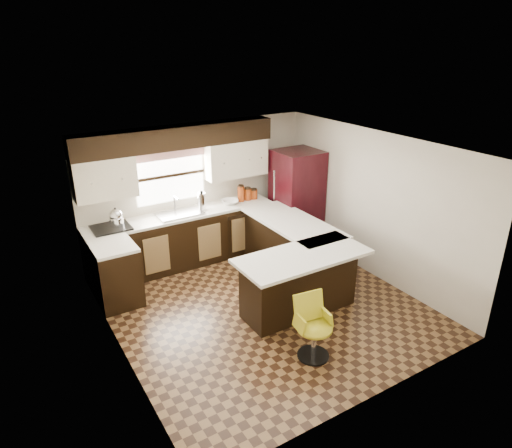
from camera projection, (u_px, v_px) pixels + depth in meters
floor at (264, 306)px, 6.81m from camera, size 4.40×4.40×0.00m
ceiling at (265, 147)px, 5.89m from camera, size 4.40×4.40×0.00m
wall_back at (198, 190)px, 8.09m from camera, size 4.40×0.00×4.40m
wall_front at (381, 306)px, 4.62m from camera, size 4.40×0.00×4.40m
wall_left at (113, 270)px, 5.34m from camera, size 0.00×4.40×4.40m
wall_right at (374, 205)px, 7.37m from camera, size 0.00×4.40×4.40m
base_cab_back at (184, 240)px, 7.92m from camera, size 3.30×0.60×0.90m
base_cab_left at (116, 275)px, 6.76m from camera, size 0.60×0.70×0.90m
counter_back at (182, 215)px, 7.74m from camera, size 3.30×0.60×0.04m
counter_left at (113, 246)px, 6.58m from camera, size 0.60×0.70×0.04m
soffit at (177, 137)px, 7.36m from camera, size 3.40×0.35×0.36m
upper_cab_left at (104, 178)px, 6.97m from camera, size 0.94×0.35×0.64m
upper_cab_right at (236, 159)px, 8.08m from camera, size 1.14×0.35×0.64m
window_pane at (170, 176)px, 7.69m from camera, size 1.20×0.02×0.90m
valance at (170, 153)px, 7.51m from camera, size 1.30×0.06×0.18m
sink at (179, 214)px, 7.68m from camera, size 0.75×0.45×0.03m
dishwasher at (242, 235)px, 8.19m from camera, size 0.58×0.03×0.78m
cooktop at (111, 228)px, 7.13m from camera, size 0.58×0.50×0.02m
peninsula_long at (290, 250)px, 7.57m from camera, size 0.60×1.95×0.90m
peninsula_return at (299, 283)px, 6.55m from camera, size 1.65×0.60×0.90m
counter_pen_long at (293, 223)px, 7.41m from camera, size 0.84×1.95×0.04m
counter_pen_return at (303, 256)px, 6.28m from camera, size 1.89×0.84×0.04m
refrigerator at (297, 199)px, 8.48m from camera, size 0.79×0.76×1.84m
bar_chair at (315, 329)px, 5.59m from camera, size 0.49×0.49×0.82m
kettle at (116, 217)px, 7.12m from camera, size 0.22×0.22×0.30m
percolator at (202, 201)px, 7.86m from camera, size 0.14×0.14×0.30m
mixing_bowl at (230, 202)px, 8.16m from camera, size 0.38×0.38×0.07m
canister_large at (241, 194)px, 8.26m from camera, size 0.12×0.12×0.28m
canister_med at (248, 194)px, 8.34m from camera, size 0.14×0.14×0.21m
canister_small at (254, 194)px, 8.41m from camera, size 0.14×0.14×0.16m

